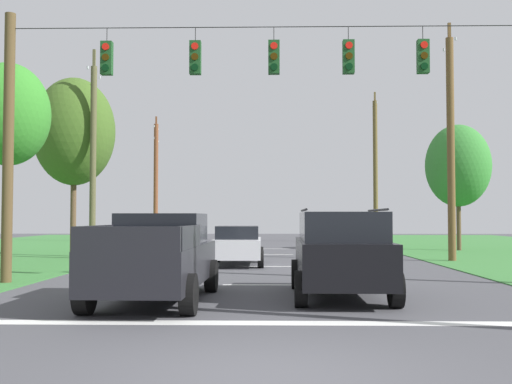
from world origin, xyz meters
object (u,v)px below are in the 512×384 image
at_px(suv_black, 341,252).
at_px(overhead_signal_span, 272,126).
at_px(distant_car_crossing_white, 238,245).
at_px(tree_roadside_far_right, 8,115).
at_px(tree_roadside_left, 74,132).
at_px(utility_pole_far_right, 375,170).
at_px(utility_pole_mid_left, 93,158).
at_px(pickup_truck, 158,258).
at_px(utility_pole_mid_right, 451,146).
at_px(tree_roadside_right, 458,166).
at_px(utility_pole_far_left, 156,180).

bearing_deg(suv_black, overhead_signal_span, 119.44).
relative_size(distant_car_crossing_white, tree_roadside_far_right, 0.59).
xyz_separation_m(distant_car_crossing_white, tree_roadside_left, (-8.01, 4.74, 5.11)).
relative_size(utility_pole_far_right, tree_roadside_far_right, 1.52).
bearing_deg(suv_black, utility_pole_mid_left, 127.03).
bearing_deg(tree_roadside_left, suv_black, -52.58).
distance_m(pickup_truck, utility_pole_mid_left, 14.77).
relative_size(distant_car_crossing_white, utility_pole_mid_right, 0.42).
height_order(distant_car_crossing_white, tree_roadside_right, tree_roadside_right).
distance_m(distant_car_crossing_white, utility_pole_mid_left, 8.20).
xyz_separation_m(utility_pole_mid_right, tree_roadside_left, (-16.96, 2.62, 1.00)).
distance_m(utility_pole_far_left, tree_roadside_right, 21.57).
bearing_deg(utility_pole_far_right, tree_roadside_far_right, -125.83).
xyz_separation_m(utility_pole_mid_right, utility_pole_far_right, (0.17, 19.03, 0.47)).
bearing_deg(distant_car_crossing_white, utility_pole_mid_left, 154.86).
bearing_deg(utility_pole_far_left, utility_pole_mid_left, -88.54).
distance_m(overhead_signal_span, tree_roadside_far_right, 10.22).
distance_m(suv_black, tree_roadside_right, 21.78).
bearing_deg(utility_pole_far_left, overhead_signal_span, -72.99).
relative_size(pickup_truck, suv_black, 1.13).
xyz_separation_m(utility_pole_mid_left, tree_roadside_far_right, (-1.39, -5.68, 0.96)).
height_order(utility_pole_mid_right, utility_pole_far_right, utility_pole_far_right).
xyz_separation_m(utility_pole_mid_right, tree_roadside_right, (2.78, 7.97, -0.19)).
relative_size(utility_pole_far_left, tree_roadside_left, 1.10).
bearing_deg(tree_roadside_right, suv_black, -114.38).
xyz_separation_m(utility_pole_mid_left, utility_pole_far_left, (-0.45, 17.55, 0.08)).
distance_m(overhead_signal_span, utility_pole_mid_left, 12.58).
bearing_deg(tree_roadside_far_right, utility_pole_mid_right, 15.46).
bearing_deg(utility_pole_mid_left, utility_pole_mid_right, -3.62).
distance_m(suv_black, utility_pole_mid_left, 16.13).
relative_size(utility_pole_mid_left, tree_roadside_left, 1.11).
bearing_deg(utility_pole_mid_right, distant_car_crossing_white, -166.70).
bearing_deg(overhead_signal_span, tree_roadside_right, 58.09).
distance_m(pickup_truck, suv_black, 4.21).
height_order(pickup_truck, tree_roadside_left, tree_roadside_left).
bearing_deg(utility_pole_far_left, utility_pole_far_right, 1.77).
bearing_deg(tree_roadside_left, utility_pole_far_left, 86.61).
xyz_separation_m(pickup_truck, utility_pole_far_left, (-5.79, 30.86, 3.62)).
bearing_deg(pickup_truck, suv_black, 9.97).
xyz_separation_m(overhead_signal_span, utility_pole_far_left, (-8.36, 27.33, 0.17)).
relative_size(suv_black, utility_pole_far_right, 0.43).
xyz_separation_m(utility_pole_far_right, tree_roadside_far_right, (-17.13, -23.72, 0.10)).
bearing_deg(utility_pole_mid_left, overhead_signal_span, -51.04).
bearing_deg(utility_pole_far_right, utility_pole_far_left, -178.23).
bearing_deg(utility_pole_mid_right, overhead_signal_span, -131.05).
height_order(suv_black, tree_roadside_right, tree_roadside_right).
height_order(overhead_signal_span, distant_car_crossing_white, overhead_signal_span).
distance_m(utility_pole_far_right, tree_roadside_right, 11.39).
distance_m(utility_pole_mid_right, utility_pole_mid_left, 15.61).
distance_m(overhead_signal_span, distant_car_crossing_white, 7.71).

